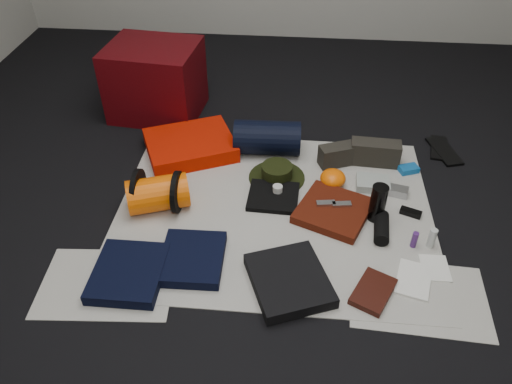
# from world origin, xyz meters

# --- Properties ---
(floor) EXTENTS (4.50, 4.50, 0.02)m
(floor) POSITION_xyz_m (0.00, 0.00, -0.01)
(floor) COLOR black
(floor) RESTS_ON ground
(newspaper_mat) EXTENTS (1.60, 1.30, 0.01)m
(newspaper_mat) POSITION_xyz_m (0.00, 0.00, 0.00)
(newspaper_mat) COLOR silver
(newspaper_mat) RESTS_ON floor
(newspaper_sheet_front_left) EXTENTS (0.61, 0.44, 0.00)m
(newspaper_sheet_front_left) POSITION_xyz_m (-0.70, -0.55, 0.00)
(newspaper_sheet_front_left) COLOR silver
(newspaper_sheet_front_left) RESTS_ON floor
(newspaper_sheet_front_right) EXTENTS (0.60, 0.43, 0.00)m
(newspaper_sheet_front_right) POSITION_xyz_m (0.65, -0.50, 0.00)
(newspaper_sheet_front_right) COLOR silver
(newspaper_sheet_front_right) RESTS_ON floor
(red_cabinet) EXTENTS (0.59, 0.51, 0.46)m
(red_cabinet) POSITION_xyz_m (-0.82, 0.92, 0.23)
(red_cabinet) COLOR #490509
(red_cabinet) RESTS_ON floor
(sleeping_pad) EXTENTS (0.61, 0.57, 0.09)m
(sleeping_pad) POSITION_xyz_m (-0.53, 0.47, 0.05)
(sleeping_pad) COLOR red
(sleeping_pad) RESTS_ON newspaper_mat
(stuff_sack) EXTENTS (0.35, 0.27, 0.18)m
(stuff_sack) POSITION_xyz_m (-0.59, -0.03, 0.10)
(stuff_sack) COLOR #F65D04
(stuff_sack) RESTS_ON newspaper_mat
(sack_strap_left) EXTENTS (0.02, 0.22, 0.22)m
(sack_strap_left) POSITION_xyz_m (-0.69, -0.03, 0.11)
(sack_strap_left) COLOR black
(sack_strap_left) RESTS_ON newspaper_mat
(sack_strap_right) EXTENTS (0.02, 0.22, 0.22)m
(sack_strap_right) POSITION_xyz_m (-0.49, -0.03, 0.11)
(sack_strap_right) COLOR black
(sack_strap_right) RESTS_ON newspaper_mat
(navy_duffel) EXTENTS (0.39, 0.21, 0.20)m
(navy_duffel) POSITION_xyz_m (-0.08, 0.51, 0.11)
(navy_duffel) COLOR black
(navy_duffel) RESTS_ON newspaper_mat
(boonie_brim) EXTENTS (0.40, 0.40, 0.01)m
(boonie_brim) POSITION_xyz_m (-0.00, 0.26, 0.01)
(boonie_brim) COLOR black
(boonie_brim) RESTS_ON newspaper_mat
(boonie_crown) EXTENTS (0.17, 0.17, 0.07)m
(boonie_crown) POSITION_xyz_m (-0.00, 0.26, 0.05)
(boonie_crown) COLOR black
(boonie_crown) RESTS_ON boonie_brim
(hiking_boot_left) EXTENTS (0.26, 0.17, 0.12)m
(hiking_boot_left) POSITION_xyz_m (0.35, 0.43, 0.07)
(hiking_boot_left) COLOR #2B2922
(hiking_boot_left) RESTS_ON newspaper_mat
(hiking_boot_right) EXTENTS (0.28, 0.12, 0.14)m
(hiking_boot_right) POSITION_xyz_m (0.54, 0.46, 0.08)
(hiking_boot_right) COLOR #2B2922
(hiking_boot_right) RESTS_ON newspaper_mat
(flip_flop_left) EXTENTS (0.18, 0.31, 0.02)m
(flip_flop_left) POSITION_xyz_m (0.97, 0.61, 0.01)
(flip_flop_left) COLOR black
(flip_flop_left) RESTS_ON floor
(flip_flop_right) EXTENTS (0.14, 0.27, 0.01)m
(flip_flop_right) POSITION_xyz_m (0.95, 0.64, 0.01)
(flip_flop_right) COLOR black
(flip_flop_right) RESTS_ON floor
(trousers_navy_a) EXTENTS (0.30, 0.35, 0.05)m
(trousers_navy_a) POSITION_xyz_m (-0.61, -0.51, 0.03)
(trousers_navy_a) COLOR black
(trousers_navy_a) RESTS_ON newspaper_mat
(trousers_navy_b) EXTENTS (0.29, 0.33, 0.05)m
(trousers_navy_b) POSITION_xyz_m (-0.35, -0.40, 0.03)
(trousers_navy_b) COLOR black
(trousers_navy_b) RESTS_ON newspaper_mat
(trousers_charcoal) EXTENTS (0.42, 0.45, 0.06)m
(trousers_charcoal) POSITION_xyz_m (0.10, -0.49, 0.03)
(trousers_charcoal) COLOR black
(trousers_charcoal) RESTS_ON newspaper_mat
(black_tshirt) EXTENTS (0.27, 0.25, 0.03)m
(black_tshirt) POSITION_xyz_m (-0.01, 0.09, 0.02)
(black_tshirt) COLOR black
(black_tshirt) RESTS_ON newspaper_mat
(red_shirt) EXTENTS (0.44, 0.44, 0.04)m
(red_shirt) POSITION_xyz_m (0.30, -0.01, 0.03)
(red_shirt) COLOR #4B1408
(red_shirt) RESTS_ON newspaper_mat
(orange_stuff_sack) EXTENTS (0.17, 0.17, 0.09)m
(orange_stuff_sack) POSITION_xyz_m (0.30, 0.23, 0.05)
(orange_stuff_sack) COLOR #F65D04
(orange_stuff_sack) RESTS_ON newspaper_mat
(first_aid_pouch) EXTENTS (0.18, 0.14, 0.04)m
(first_aid_pouch) POSITION_xyz_m (0.52, 0.23, 0.03)
(first_aid_pouch) COLOR #969F96
(first_aid_pouch) RESTS_ON newspaper_mat
(water_bottle) EXTENTS (0.09, 0.09, 0.20)m
(water_bottle) POSITION_xyz_m (0.51, -0.02, 0.11)
(water_bottle) COLOR black
(water_bottle) RESTS_ON newspaper_mat
(speaker) EXTENTS (0.09, 0.19, 0.07)m
(speaker) POSITION_xyz_m (0.53, -0.13, 0.04)
(speaker) COLOR black
(speaker) RESTS_ON newspaper_mat
(compact_camera) EXTENTS (0.12, 0.09, 0.04)m
(compact_camera) POSITION_xyz_m (0.64, 0.18, 0.03)
(compact_camera) COLOR #A6A7AA
(compact_camera) RESTS_ON newspaper_mat
(cyan_case) EXTENTS (0.12, 0.10, 0.03)m
(cyan_case) POSITION_xyz_m (0.73, 0.39, 0.02)
(cyan_case) COLOR #1059A0
(cyan_case) RESTS_ON newspaper_mat
(toiletry_purple) EXTENTS (0.03, 0.03, 0.08)m
(toiletry_purple) POSITION_xyz_m (0.67, -0.20, 0.05)
(toiletry_purple) COLOR #48206A
(toiletry_purple) RESTS_ON newspaper_mat
(toiletry_clear) EXTENTS (0.04, 0.04, 0.10)m
(toiletry_clear) POSITION_xyz_m (0.75, -0.19, 0.06)
(toiletry_clear) COLOR #B8BEB8
(toiletry_clear) RESTS_ON newspaper_mat
(paperback_book) EXTENTS (0.22, 0.26, 0.03)m
(paperback_book) POSITION_xyz_m (0.46, -0.51, 0.02)
(paperback_book) COLOR black
(paperback_book) RESTS_ON newspaper_mat
(map_booklet) EXTENTS (0.19, 0.24, 0.01)m
(map_booklet) POSITION_xyz_m (0.64, -0.41, 0.01)
(map_booklet) COLOR white
(map_booklet) RESTS_ON newspaper_mat
(map_printout) EXTENTS (0.12, 0.16, 0.01)m
(map_printout) POSITION_xyz_m (0.75, -0.33, 0.01)
(map_printout) COLOR white
(map_printout) RESTS_ON newspaper_mat
(sunglasses) EXTENTS (0.11, 0.08, 0.03)m
(sunglasses) POSITION_xyz_m (0.69, 0.02, 0.02)
(sunglasses) COLOR black
(sunglasses) RESTS_ON newspaper_mat
(key_cluster) EXTENTS (0.08, 0.08, 0.01)m
(key_cluster) POSITION_xyz_m (-0.62, -0.52, 0.01)
(key_cluster) COLOR #A6A7AA
(key_cluster) RESTS_ON newspaper_mat
(tape_roll) EXTENTS (0.05, 0.05, 0.04)m
(tape_roll) POSITION_xyz_m (0.01, 0.12, 0.05)
(tape_roll) COLOR beige
(tape_roll) RESTS_ON black_tshirt
(energy_bar_a) EXTENTS (0.10, 0.05, 0.01)m
(energy_bar_a) POSITION_xyz_m (0.26, 0.01, 0.06)
(energy_bar_a) COLOR #A6A7AA
(energy_bar_a) RESTS_ON red_shirt
(energy_bar_b) EXTENTS (0.10, 0.05, 0.01)m
(energy_bar_b) POSITION_xyz_m (0.34, 0.01, 0.06)
(energy_bar_b) COLOR #A6A7AA
(energy_bar_b) RESTS_ON red_shirt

